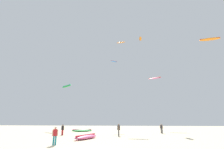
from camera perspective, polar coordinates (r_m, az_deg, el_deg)
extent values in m
cylinder|color=teal|center=(18.33, -18.63, -20.51)|extent=(0.16, 0.16, 0.85)
cylinder|color=teal|center=(18.35, -19.27, -20.45)|extent=(0.16, 0.16, 0.85)
cylinder|color=#B21E23|center=(18.28, -18.75, -18.18)|extent=(0.39, 0.39, 0.64)
cylinder|color=beige|center=(18.26, -18.01, -18.32)|extent=(0.11, 0.11, 0.58)
cylinder|color=beige|center=(18.31, -19.50, -18.19)|extent=(0.11, 0.11, 0.58)
sphere|color=beige|center=(18.26, -18.63, -16.81)|extent=(0.23, 0.23, 0.23)
cylinder|color=#2D2D33|center=(33.42, 16.37, -17.93)|extent=(0.16, 0.16, 0.84)
cylinder|color=#2D2D33|center=(33.38, 16.71, -17.91)|extent=(0.16, 0.16, 0.84)
cylinder|color=#2D2D33|center=(33.37, 16.44, -16.66)|extent=(0.39, 0.39, 0.63)
cylinder|color=beige|center=(33.42, 16.05, -16.73)|extent=(0.11, 0.11, 0.58)
cylinder|color=beige|center=(33.31, 16.84, -16.68)|extent=(0.11, 0.11, 0.58)
sphere|color=beige|center=(33.35, 16.38, -15.91)|extent=(0.23, 0.23, 0.23)
cylinder|color=#B21E23|center=(29.37, -16.37, -18.42)|extent=(0.15, 0.15, 0.82)
cylinder|color=#B21E23|center=(29.49, -16.66, -18.38)|extent=(0.15, 0.15, 0.82)
cylinder|color=black|center=(29.39, -16.41, -17.01)|extent=(0.37, 0.37, 0.61)
cylinder|color=brown|center=(29.25, -16.08, -17.09)|extent=(0.11, 0.11, 0.56)
cylinder|color=brown|center=(29.54, -16.74, -17.02)|extent=(0.11, 0.11, 0.56)
sphere|color=brown|center=(29.38, -16.35, -16.19)|extent=(0.22, 0.22, 0.22)
cylinder|color=#2D2D33|center=(26.73, 2.32, -19.29)|extent=(0.17, 0.17, 0.88)
cylinder|color=#2D2D33|center=(26.93, 2.29, -19.26)|extent=(0.17, 0.17, 0.88)
cylinder|color=black|center=(26.78, 2.28, -17.62)|extent=(0.41, 0.41, 0.66)
cylinder|color=#936B4C|center=(26.55, 2.32, -17.70)|extent=(0.12, 0.12, 0.61)
cylinder|color=#936B4C|center=(27.02, 2.25, -17.66)|extent=(0.12, 0.12, 0.61)
sphere|color=#936B4C|center=(26.77, 2.27, -16.65)|extent=(0.24, 0.24, 0.24)
ellipsoid|color=green|center=(37.36, -10.15, -18.22)|extent=(4.37, 3.14, 0.53)
cylinder|color=#E5598C|center=(37.35, -10.14, -17.92)|extent=(3.57, 2.06, 0.19)
ellipsoid|color=#E5598C|center=(23.20, -8.82, -20.21)|extent=(2.76, 4.93, 0.59)
cylinder|color=red|center=(23.18, -8.79, -19.69)|extent=(1.54, 4.21, 0.21)
ellipsoid|color=orange|center=(51.48, 3.03, 10.82)|extent=(2.86, 1.27, 0.40)
ellipsoid|color=orange|center=(41.27, 30.29, 10.32)|extent=(4.20, 1.83, 0.43)
cylinder|color=red|center=(41.34, 30.25, 10.55)|extent=(3.71, 0.82, 0.18)
ellipsoid|color=#E5598C|center=(49.49, 14.32, -1.22)|extent=(3.85, 2.61, 0.70)
cylinder|color=orange|center=(49.53, 14.30, -1.03)|extent=(3.17, 1.63, 0.16)
ellipsoid|color=orange|center=(56.41, 9.61, 11.90)|extent=(0.92, 2.92, 0.62)
ellipsoid|color=blue|center=(50.41, 0.70, 4.47)|extent=(2.20, 1.82, 0.47)
cylinder|color=red|center=(50.45, 0.70, 4.58)|extent=(1.73, 1.26, 0.10)
ellipsoid|color=green|center=(45.82, -15.18, -3.86)|extent=(3.99, 3.64, 0.99)
cylinder|color=#19B29E|center=(45.85, -15.16, -3.63)|extent=(3.07, 2.64, 0.18)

